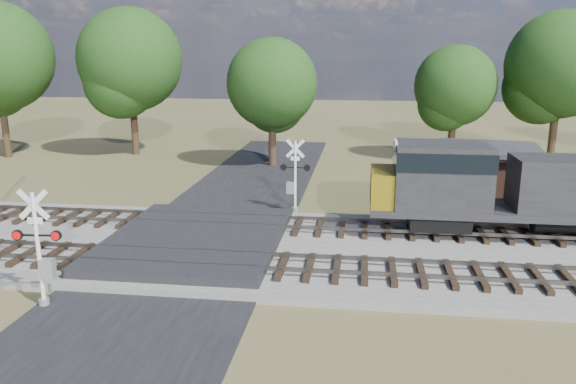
# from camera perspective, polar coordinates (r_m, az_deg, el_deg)

# --- Properties ---
(ground) EXTENTS (160.00, 160.00, 0.00)m
(ground) POSITION_cam_1_polar(r_m,az_deg,el_deg) (23.54, -9.63, -6.08)
(ground) COLOR #474726
(ground) RESTS_ON ground
(ballast_bed) EXTENTS (140.00, 10.00, 0.30)m
(ballast_bed) POSITION_cam_1_polar(r_m,az_deg,el_deg) (23.19, 15.25, -6.29)
(ballast_bed) COLOR gray
(ballast_bed) RESTS_ON ground
(road) EXTENTS (7.00, 60.00, 0.08)m
(road) POSITION_cam_1_polar(r_m,az_deg,el_deg) (23.52, -9.64, -5.98)
(road) COLOR black
(road) RESTS_ON ground
(crossing_panel) EXTENTS (7.00, 9.00, 0.62)m
(crossing_panel) POSITION_cam_1_polar(r_m,az_deg,el_deg) (23.88, -9.31, -4.96)
(crossing_panel) COLOR #262628
(crossing_panel) RESTS_ON ground
(track_near) EXTENTS (140.00, 2.60, 0.33)m
(track_near) POSITION_cam_1_polar(r_m,az_deg,el_deg) (20.85, -3.01, -7.33)
(track_near) COLOR black
(track_near) RESTS_ON ballast_bed
(track_far) EXTENTS (140.00, 2.60, 0.33)m
(track_far) POSITION_cam_1_polar(r_m,az_deg,el_deg) (25.51, -0.96, -3.32)
(track_far) COLOR black
(track_far) RESTS_ON ballast_bed
(crossing_signal_near) EXTENTS (1.58, 0.35, 3.92)m
(crossing_signal_near) POSITION_cam_1_polar(r_m,az_deg,el_deg) (19.48, -23.73, -6.27)
(crossing_signal_near) COLOR silver
(crossing_signal_near) RESTS_ON ground
(crossing_signal_far) EXTENTS (1.54, 0.33, 3.82)m
(crossing_signal_far) POSITION_cam_1_polar(r_m,az_deg,el_deg) (28.55, 0.58, 0.99)
(crossing_signal_far) COLOR silver
(crossing_signal_far) RESTS_ON ground
(equipment_shed) EXTENTS (5.59, 5.59, 3.36)m
(equipment_shed) POSITION_cam_1_polar(r_m,az_deg,el_deg) (30.72, 19.55, 1.32)
(equipment_shed) COLOR #4D2A21
(equipment_shed) RESTS_ON ground
(treeline) EXTENTS (84.59, 11.18, 11.94)m
(treeline) POSITION_cam_1_polar(r_m,az_deg,el_deg) (42.22, 1.45, 12.47)
(treeline) COLOR black
(treeline) RESTS_ON ground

